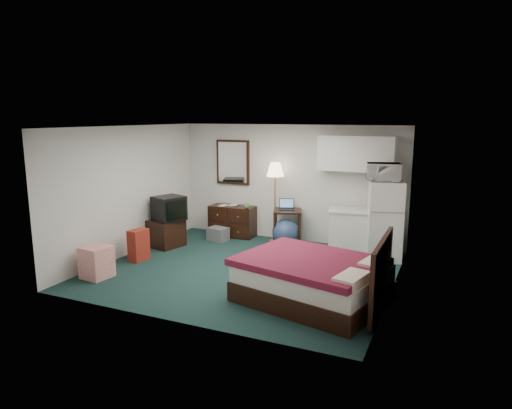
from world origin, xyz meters
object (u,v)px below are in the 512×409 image
at_px(floor_lamp, 275,202).
at_px(dresser, 232,221).
at_px(fridge, 385,221).
at_px(kitchen_counter, 349,232).
at_px(desk, 287,227).
at_px(tv_stand, 166,233).
at_px(suitcase, 139,245).
at_px(bed, 312,280).

bearing_deg(floor_lamp, dresser, 178.63).
bearing_deg(fridge, kitchen_counter, 150.27).
height_order(floor_lamp, desk, floor_lamp).
bearing_deg(tv_stand, kitchen_counter, 30.86).
height_order(floor_lamp, suitcase, floor_lamp).
xyz_separation_m(tv_stand, suitcase, (0.08, -1.00, 0.01)).
distance_m(kitchen_counter, fridge, 0.81).
bearing_deg(bed, suitcase, -174.93).
bearing_deg(fridge, suitcase, -169.24).
distance_m(floor_lamp, suitcase, 2.99).
distance_m(dresser, tv_stand, 1.58).
relative_size(dresser, tv_stand, 1.64).
xyz_separation_m(dresser, kitchen_counter, (2.67, -0.15, 0.07)).
bearing_deg(tv_stand, floor_lamp, 46.45).
xyz_separation_m(kitchen_counter, tv_stand, (-3.56, -1.16, -0.13)).
bearing_deg(desk, tv_stand, -170.56).
height_order(floor_lamp, bed, floor_lamp).
relative_size(desk, suitcase, 1.23).
bearing_deg(floor_lamp, tv_stand, -146.37).
bearing_deg(bed, fridge, 88.51).
distance_m(bed, tv_stand, 3.92).
xyz_separation_m(fridge, bed, (-0.65, -2.47, -0.43)).
xyz_separation_m(kitchen_counter, bed, (0.06, -2.67, -0.10)).
bearing_deg(kitchen_counter, dresser, 165.91).
bearing_deg(tv_stand, dresser, 68.71).
relative_size(dresser, floor_lamp, 0.59).
relative_size(kitchen_counter, fridge, 0.55).
distance_m(kitchen_counter, tv_stand, 3.74).
xyz_separation_m(dresser, desk, (1.35, -0.09, 0.02)).
distance_m(floor_lamp, tv_stand, 2.38).
distance_m(tv_stand, suitcase, 1.01).
height_order(kitchen_counter, suitcase, kitchen_counter).
bearing_deg(dresser, desk, -5.17).
xyz_separation_m(desk, bed, (1.38, -2.73, -0.05)).
distance_m(dresser, bed, 3.93).
height_order(dresser, bed, dresser).
relative_size(kitchen_counter, bed, 0.42).
relative_size(desk, fridge, 0.49).
distance_m(floor_lamp, fridge, 2.37).
relative_size(dresser, desk, 1.39).
bearing_deg(desk, fridge, -26.28).
bearing_deg(bed, tv_stand, 170.55).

